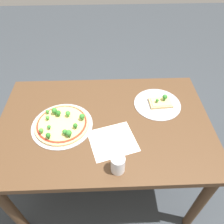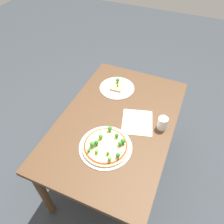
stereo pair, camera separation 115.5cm
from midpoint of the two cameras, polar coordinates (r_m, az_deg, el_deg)
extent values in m
plane|color=#33383D|center=(2.00, -12.04, -21.90)|extent=(8.00, 8.00, 0.00)
cube|color=#4C331E|center=(1.38, -16.62, -10.78)|extent=(1.28, 0.83, 0.04)
cylinder|color=#4C331E|center=(2.08, -13.54, -0.56)|extent=(0.06, 0.06, 0.69)
cylinder|color=#4C331E|center=(1.79, -36.00, -26.43)|extent=(0.06, 0.06, 0.69)
cylinder|color=#4C331E|center=(1.86, 5.15, -6.88)|extent=(0.06, 0.06, 0.69)
cylinder|color=#A3A3A8|center=(1.28, -22.63, -18.96)|extent=(0.36, 0.36, 0.00)
cylinder|color=#DBB775|center=(1.28, -22.75, -18.79)|extent=(0.32, 0.32, 0.01)
cylinder|color=#A82D1E|center=(1.27, -22.85, -18.63)|extent=(0.29, 0.29, 0.00)
cylinder|color=#EACC75|center=(1.27, -22.90, -18.57)|extent=(0.27, 0.27, 0.00)
sphere|color=#286B23|center=(1.27, -25.85, -17.62)|extent=(0.03, 0.03, 0.03)
cylinder|color=#37742D|center=(1.28, -25.55, -18.02)|extent=(0.01, 0.01, 0.01)
sphere|color=#479338|center=(1.25, -26.57, -20.47)|extent=(0.02, 0.02, 0.02)
cylinder|color=#51973E|center=(1.26, -26.33, -20.76)|extent=(0.01, 0.01, 0.01)
sphere|color=#337A2D|center=(1.20, -17.80, -18.06)|extent=(0.03, 0.03, 0.03)
cylinder|color=#3F8136|center=(1.22, -17.56, -18.52)|extent=(0.02, 0.02, 0.02)
sphere|color=#3D8933|center=(1.28, -24.01, -15.78)|extent=(0.03, 0.03, 0.03)
cylinder|color=#488E3A|center=(1.29, -23.75, -16.19)|extent=(0.01, 0.01, 0.01)
sphere|color=#337A2D|center=(1.28, -20.67, -13.36)|extent=(0.03, 0.03, 0.03)
cylinder|color=#3F8136|center=(1.30, -20.42, -13.83)|extent=(0.01, 0.01, 0.01)
sphere|color=#337A2D|center=(1.21, -18.94, -18.77)|extent=(0.03, 0.03, 0.03)
cylinder|color=#3F8136|center=(1.23, -18.73, -19.14)|extent=(0.01, 0.01, 0.01)
sphere|color=#337A2D|center=(1.27, -28.56, -19.69)|extent=(0.02, 0.02, 0.02)
cylinder|color=#3F8136|center=(1.29, -28.34, -19.96)|extent=(0.01, 0.01, 0.01)
sphere|color=#286B23|center=(1.24, -19.13, -15.94)|extent=(0.03, 0.03, 0.03)
cylinder|color=#37742D|center=(1.26, -18.93, -16.31)|extent=(0.01, 0.01, 0.01)
sphere|color=#337A2D|center=(1.22, -23.40, -21.41)|extent=(0.02, 0.02, 0.02)
cylinder|color=#3F8136|center=(1.23, -23.20, -21.66)|extent=(0.01, 0.01, 0.01)
sphere|color=#479338|center=(1.20, -23.60, -23.37)|extent=(0.03, 0.03, 0.03)
cylinder|color=#51973E|center=(1.21, -23.35, -23.66)|extent=(0.01, 0.01, 0.01)
sphere|color=#337A2D|center=(1.27, -27.28, -18.03)|extent=(0.03, 0.03, 0.03)
cylinder|color=#3F8136|center=(1.29, -26.94, -18.48)|extent=(0.02, 0.02, 0.02)
sphere|color=#286B23|center=(1.18, -20.70, -22.55)|extent=(0.03, 0.03, 0.03)
cylinder|color=#37742D|center=(1.20, -20.45, -22.88)|extent=(0.01, 0.01, 0.01)
cylinder|color=#A3A3A8|center=(1.59, -13.90, 0.96)|extent=(0.30, 0.30, 0.00)
cube|color=#DBB775|center=(1.59, -13.60, 1.67)|extent=(0.15, 0.11, 0.02)
cube|color=#EACC75|center=(1.58, -13.66, 1.93)|extent=(0.12, 0.09, 0.00)
sphere|color=#337A2D|center=(1.58, -13.72, 3.39)|extent=(0.03, 0.03, 0.03)
cylinder|color=#3F8136|center=(1.60, -13.59, 2.85)|extent=(0.01, 0.01, 0.01)
sphere|color=#337A2D|center=(1.55, -14.04, 1.73)|extent=(0.02, 0.02, 0.02)
cylinder|color=#3F8136|center=(1.56, -13.95, 1.39)|extent=(0.01, 0.01, 0.01)
cylinder|color=white|center=(1.23, -3.13, -12.31)|extent=(0.07, 0.07, 0.10)
cube|color=white|center=(1.32, -10.52, -11.23)|extent=(0.30, 0.28, 0.00)
camera|label=1|loc=(0.58, 50.74, 18.47)|focal=35.00mm
camera|label=2|loc=(0.58, -129.26, -18.47)|focal=35.00mm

